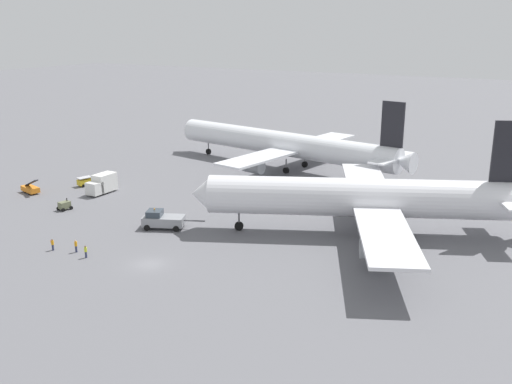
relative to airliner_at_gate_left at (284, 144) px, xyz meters
The scene contains 11 objects.
ground_plane 55.11m from the airliner_at_gate_left, 81.60° to the right, with size 600.00×600.00×0.00m, color slate.
airliner_at_gate_left is the anchor object (origin of this frame).
airliner_being_pushed 41.28m from the airliner_at_gate_left, 47.68° to the right, with size 46.52×45.60×16.88m.
pushback_tug 42.74m from the airliner_at_gate_left, 88.70° to the right, with size 9.17×5.13×3.03m.
gse_belt_loader_portside 50.69m from the airliner_at_gate_left, 128.71° to the right, with size 5.07×2.75×3.02m.
gse_catering_truck_tall 38.90m from the airliner_at_gate_left, 121.25° to the right, with size 2.42×5.85×3.50m.
gse_baggage_cart_trailing 41.07m from the airliner_at_gate_left, 130.53° to the right, with size 2.28×3.06×1.71m.
gse_gpu_cart_small 47.50m from the airliner_at_gate_left, 113.16° to the right, with size 1.90×2.32×1.90m.
ground_crew_ramp_agent_by_cones 56.17m from the airliner_at_gate_left, 93.21° to the right, with size 0.36×0.36×1.75m.
ground_crew_wing_walker_right 57.48m from the airliner_at_gate_left, 96.42° to the right, with size 0.50×0.36×1.60m.
ground_crew_marshaller_foreground 56.86m from the airliner_at_gate_left, 90.58° to the right, with size 0.36×0.36×1.69m.
Camera 1 is at (44.86, -52.49, 29.22)m, focal length 40.31 mm.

